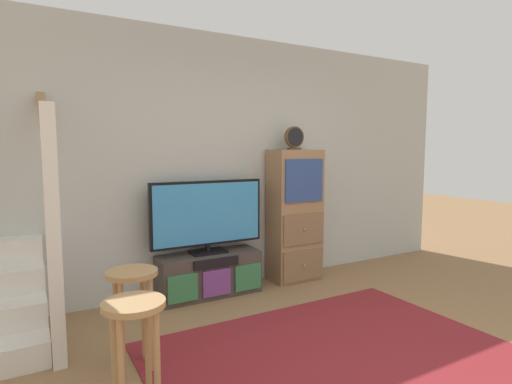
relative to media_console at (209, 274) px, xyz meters
name	(u,v)px	position (x,y,z in m)	size (l,w,h in m)	color
back_wall	(224,163)	(0.30, 0.27, 1.13)	(6.40, 0.12, 2.70)	#B2B7B2
area_rug	(333,354)	(0.30, -1.59, -0.21)	(2.60, 1.80, 0.01)	maroon
media_console	(209,274)	(0.00, 0.00, 0.00)	(1.05, 0.38, 0.44)	#423833
television	(208,215)	(0.00, 0.02, 0.62)	(1.19, 0.22, 0.74)	black
side_cabinet	(295,215)	(1.07, 0.01, 0.53)	(0.58, 0.38, 1.49)	#93704C
desk_clock	(294,138)	(1.04, 0.00, 1.40)	(0.23, 0.08, 0.26)	#4C3823
bar_stool_near	(135,332)	(-1.12, -1.62, 0.29)	(0.34, 0.34, 0.68)	#A37A4C
bar_stool_far	(133,296)	(-1.01, -1.07, 0.30)	(0.34, 0.34, 0.69)	#A37A4C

